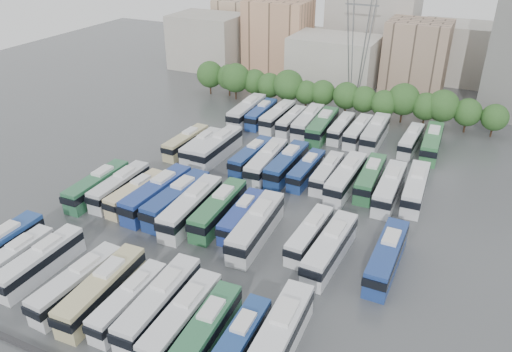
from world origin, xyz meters
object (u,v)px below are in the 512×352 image
at_px(bus_r0_s1, 13,259).
at_px(bus_r2_s8, 306,170).
at_px(bus_r0_s8, 182,319).
at_px(bus_r2_s6, 267,162).
at_px(bus_r2_s7, 287,164).
at_px(bus_r0_s4, 77,283).
at_px(bus_r0_s5, 102,289).
at_px(bus_r1_s1, 120,186).
at_px(electricity_pylon, 361,17).
at_px(bus_r2_s10, 346,178).
at_px(bus_r1_s2, 136,193).
at_px(bus_r3_s6, 308,122).
at_px(bus_r1_s5, 191,207).
at_px(bus_r3_s13, 432,142).
at_px(bus_r1_s13, 387,256).
at_px(bus_r1_s3, 157,194).
at_px(bus_r3_s5, 291,121).
at_px(bus_r3_s3, 261,114).
at_px(bus_r3_s4, 278,116).
at_px(bus_r3_s9, 358,131).
at_px(bus_r2_s1, 186,142).
at_px(bus_r3_s2, 247,111).
at_px(bus_r0_s11, 278,339).
at_px(bus_r2_s11, 370,178).
at_px(bus_r3_s8, 341,128).
at_px(bus_r2_s9, 327,173).
at_px(bus_r1_s10, 310,234).
at_px(bus_r0_s9, 205,333).
at_px(bus_r2_s3, 218,147).
at_px(bus_r3_s7, 322,126).
at_px(bus_r0_s2, 40,261).
at_px(bus_r3_s12, 411,140).
at_px(bus_r0_s10, 237,344).
at_px(bus_r1_s0, 97,185).
at_px(bus_r2_s2, 201,146).
at_px(bus_r2_s12, 390,188).
at_px(bus_r3_s10, 375,133).
at_px(bus_r0_s6, 129,301).
at_px(bus_r1_s8, 256,226).
at_px(bus_r2_s13, 416,188).
at_px(bus_r2_s5, 251,156).
at_px(bus_r1_s7, 241,216).

distance_m(bus_r0_s1, bus_r2_s8, 43.22).
distance_m(bus_r0_s8, bus_r2_s6, 36.44).
bearing_deg(bus_r2_s7, bus_r0_s4, -104.27).
height_order(bus_r0_s5, bus_r1_s1, bus_r0_s5).
height_order(electricity_pylon, bus_r2_s10, electricity_pylon).
bearing_deg(bus_r1_s2, bus_r3_s6, 72.76).
relative_size(bus_r1_s5, bus_r3_s13, 1.05).
relative_size(bus_r1_s13, bus_r2_s7, 0.99).
relative_size(bus_r1_s3, bus_r3_s5, 1.24).
distance_m(bus_r1_s5, bus_r3_s3, 37.82).
height_order(bus_r3_s4, bus_r3_s9, bus_r3_s4).
xyz_separation_m(bus_r2_s1, bus_r3_s2, (3.38, 17.66, 0.34)).
xyz_separation_m(bus_r0_s11, bus_r2_s11, (-0.06, 36.22, -0.22)).
bearing_deg(bus_r2_s10, bus_r2_s11, 30.53).
relative_size(bus_r0_s5, bus_r3_s8, 1.16).
bearing_deg(bus_r2_s9, bus_r3_s5, 125.69).
relative_size(bus_r1_s10, bus_r3_s8, 1.01).
distance_m(bus_r0_s9, bus_r2_s3, 42.78).
bearing_deg(bus_r2_s10, bus_r3_s7, 120.04).
distance_m(bus_r1_s13, bus_r2_s8, 24.02).
distance_m(bus_r2_s1, bus_r2_s10, 29.61).
relative_size(bus_r0_s1, bus_r3_s6, 0.85).
bearing_deg(bus_r0_s2, bus_r3_s12, 59.19).
distance_m(bus_r0_s10, bus_r2_s6, 38.65).
xyz_separation_m(bus_r1_s0, bus_r2_s11, (36.07, 19.78, -0.02)).
bearing_deg(bus_r2_s9, bus_r2_s3, 178.14).
height_order(bus_r2_s2, bus_r2_s7, bus_r2_s7).
distance_m(bus_r1_s2, bus_r2_s12, 37.17).
distance_m(bus_r0_s9, bus_r2_s1, 46.12).
xyz_separation_m(bus_r2_s3, bus_r3_s12, (29.51, 17.87, -0.31)).
relative_size(bus_r0_s10, bus_r3_s5, 1.03).
relative_size(bus_r2_s11, bus_r3_s3, 1.04).
height_order(bus_r0_s8, bus_r3_s9, bus_r0_s8).
height_order(bus_r0_s2, bus_r3_s10, bus_r3_s10).
distance_m(bus_r2_s9, bus_r2_s10, 3.44).
xyz_separation_m(bus_r0_s6, bus_r3_s9, (9.78, 55.04, 0.10)).
xyz_separation_m(bus_r0_s9, bus_r2_s11, (6.71, 38.33, 0.00)).
bearing_deg(bus_r2_s6, bus_r1_s0, -140.01).
relative_size(bus_r1_s8, bus_r2_s9, 1.24).
bearing_deg(bus_r0_s10, bus_r0_s6, 176.11).
bearing_deg(bus_r2_s13, bus_r1_s1, -158.05).
relative_size(bus_r1_s2, bus_r3_s3, 0.95).
relative_size(bus_r2_s5, bus_r3_s7, 0.88).
distance_m(bus_r2_s6, bus_r2_s7, 3.34).
xyz_separation_m(bus_r1_s7, bus_r3_s3, (-13.48, 35.74, 0.11)).
xyz_separation_m(bus_r0_s6, bus_r1_s7, (3.20, 19.87, -0.01)).
bearing_deg(bus_r3_s7, bus_r3_s4, 168.04).
xyz_separation_m(bus_r2_s8, bus_r3_s13, (16.52, 18.68, 0.30)).
xyz_separation_m(bus_r0_s5, bus_r1_s7, (6.70, 19.90, -0.27)).
relative_size(bus_r0_s6, bus_r2_s1, 0.97).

